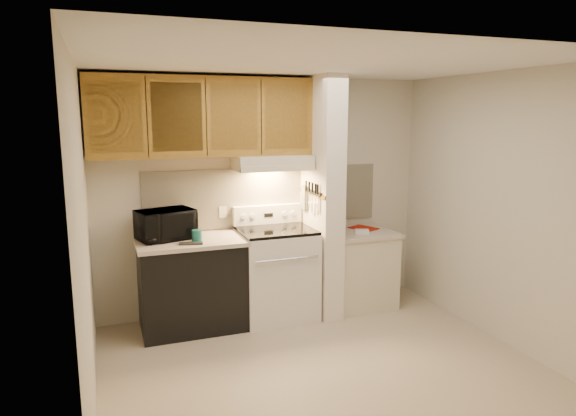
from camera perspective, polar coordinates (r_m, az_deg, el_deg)
floor at (r=4.59m, az=3.56°, el=-16.99°), size 3.60×3.60×0.00m
ceiling at (r=4.10m, az=3.96°, el=15.81°), size 3.60×3.60×0.00m
wall_back at (r=5.55m, az=-2.51°, el=1.44°), size 3.60×2.50×0.02m
wall_left at (r=3.83m, az=-21.76°, el=-3.33°), size 0.02×3.00×2.50m
wall_right at (r=5.16m, az=22.37°, el=-0.02°), size 0.02×3.00×2.50m
backsplash at (r=5.54m, az=-2.47°, el=1.26°), size 2.60×0.02×0.63m
range_body at (r=5.42m, az=-1.33°, el=-7.38°), size 0.76×0.65×0.92m
oven_window at (r=5.12m, az=-0.18°, el=-7.97°), size 0.50×0.01×0.30m
oven_handle at (r=5.02m, az=-0.03°, el=-5.71°), size 0.65×0.02×0.02m
cooktop at (r=5.29m, az=-1.35°, el=-2.48°), size 0.74×0.64×0.03m
range_backguard at (r=5.53m, az=-2.30°, el=-0.70°), size 0.76×0.08×0.20m
range_display at (r=5.49m, az=-2.17°, el=-0.78°), size 0.10×0.01×0.04m
range_knob_left_outer at (r=5.41m, az=-4.98°, el=-0.98°), size 0.05×0.02×0.05m
range_knob_left_inner at (r=5.44m, az=-3.97°, el=-0.91°), size 0.05×0.02×0.05m
range_knob_right_inner at (r=5.55m, az=-0.39°, el=-0.66°), size 0.05×0.02×0.05m
range_knob_right_outer at (r=5.58m, az=0.57°, el=-0.60°), size 0.05×0.02×0.05m
dishwasher_front at (r=5.23m, az=-10.63°, el=-8.50°), size 1.00×0.63×0.87m
left_countertop at (r=5.10m, az=-10.80°, el=-3.65°), size 1.04×0.67×0.04m
spoon_rest at (r=4.90m, az=-10.72°, el=-3.90°), size 0.23×0.12×0.02m
teal_jar at (r=5.00m, az=-10.07°, el=-3.04°), size 0.12×0.12×0.11m
outlet at (r=5.43m, az=-7.25°, el=-0.44°), size 0.08×0.01×0.12m
microwave at (r=5.12m, az=-13.45°, el=-1.80°), size 0.60×0.49×0.29m
partition_pillar at (r=5.41m, az=3.78°, el=1.18°), size 0.22×0.70×2.50m
pillar_trim at (r=5.36m, az=2.65°, el=1.65°), size 0.01×0.70×0.04m
knife_strip at (r=5.30m, az=2.80°, el=1.78°), size 0.02×0.42×0.04m
knife_blade_a at (r=5.18m, az=3.30°, el=0.45°), size 0.01×0.03×0.16m
knife_handle_a at (r=5.16m, az=3.31°, el=2.09°), size 0.02×0.02×0.10m
knife_blade_b at (r=5.24m, az=3.04°, el=0.45°), size 0.01×0.04×0.18m
knife_handle_b at (r=5.21m, az=3.08°, el=2.17°), size 0.02×0.02×0.10m
knife_blade_c at (r=5.31m, az=2.71°, el=0.48°), size 0.01×0.04×0.20m
knife_handle_c at (r=5.28m, az=2.74°, el=2.29°), size 0.02×0.02×0.10m
knife_blade_d at (r=5.38m, az=2.37°, el=0.83°), size 0.01×0.04×0.16m
knife_handle_d at (r=5.36m, az=2.38°, el=2.41°), size 0.02×0.02×0.10m
knife_blade_e at (r=5.46m, az=2.05°, el=0.86°), size 0.01×0.04×0.18m
knife_handle_e at (r=5.44m, az=2.02°, el=2.53°), size 0.02×0.02×0.10m
oven_mitt at (r=5.52m, az=1.81°, el=1.17°), size 0.03×0.11×0.26m
right_cab_base at (r=5.80m, az=7.87°, el=-6.85°), size 0.70×0.60×0.81m
right_countertop at (r=5.69m, az=7.97°, el=-2.75°), size 0.74×0.64×0.04m
red_folder at (r=5.81m, az=8.39°, el=-2.23°), size 0.32×0.35×0.01m
white_box at (r=5.58m, az=8.21°, el=-2.60°), size 0.17×0.15×0.04m
range_hood at (r=5.30m, az=-1.82°, el=5.10°), size 0.78×0.44×0.15m
hood_lip at (r=5.11m, az=-1.07°, el=4.40°), size 0.78×0.04×0.06m
upper_cabinets at (r=5.15m, az=-9.43°, el=9.94°), size 2.18×0.33×0.77m
cab_door_a at (r=4.90m, az=-18.63°, el=9.54°), size 0.46×0.01×0.63m
cab_gap_a at (r=4.91m, az=-15.41°, el=9.71°), size 0.01×0.01×0.73m
cab_door_b at (r=4.95m, az=-12.22°, el=9.84°), size 0.46×0.01×0.63m
cab_gap_b at (r=4.99m, az=-9.08°, el=9.95°), size 0.01×0.01×0.73m
cab_door_c at (r=5.05m, az=-6.00°, el=10.02°), size 0.46×0.01×0.63m
cab_gap_c at (r=5.12m, az=-3.00°, el=10.07°), size 0.01×0.01×0.73m
cab_door_d at (r=5.21m, az=-0.09°, el=10.08°), size 0.46×0.01×0.63m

